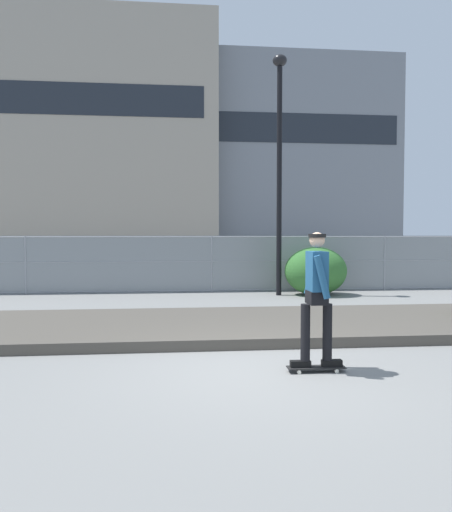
{
  "coord_description": "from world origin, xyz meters",
  "views": [
    {
      "loc": [
        -1.17,
        -6.56,
        1.88
      ],
      "look_at": [
        0.15,
        6.23,
        1.32
      ],
      "focal_mm": 34.3,
      "sensor_mm": 36.0,
      "label": 1
    }
  ],
  "objects_px": {
    "street_lamp": "(279,148)",
    "shrub_left": "(316,271)",
    "skateboard": "(316,368)",
    "parked_car_mid": "(264,261)",
    "skater": "(317,290)",
    "parked_car_near": "(89,262)"
  },
  "relations": [
    {
      "from": "street_lamp",
      "to": "shrub_left",
      "type": "xyz_separation_m",
      "value": [
        1.15,
        -0.08,
        -3.79
      ]
    },
    {
      "from": "skateboard",
      "to": "parked_car_mid",
      "type": "distance_m",
      "value": 12.6
    },
    {
      "from": "shrub_left",
      "to": "skateboard",
      "type": "bearing_deg",
      "value": -106.23
    },
    {
      "from": "skater",
      "to": "parked_car_near",
      "type": "height_order",
      "value": "skater"
    },
    {
      "from": "skateboard",
      "to": "skater",
      "type": "bearing_deg",
      "value": -7.13
    },
    {
      "from": "parked_car_mid",
      "to": "shrub_left",
      "type": "distance_m",
      "value": 4.23
    },
    {
      "from": "skater",
      "to": "shrub_left",
      "type": "bearing_deg",
      "value": 73.77
    },
    {
      "from": "skateboard",
      "to": "street_lamp",
      "type": "bearing_deg",
      "value": 81.39
    },
    {
      "from": "shrub_left",
      "to": "skater",
      "type": "bearing_deg",
      "value": -106.23
    },
    {
      "from": "parked_car_near",
      "to": "street_lamp",
      "type": "bearing_deg",
      "value": -31.79
    },
    {
      "from": "street_lamp",
      "to": "shrub_left",
      "type": "bearing_deg",
      "value": -3.75
    },
    {
      "from": "skateboard",
      "to": "parked_car_near",
      "type": "height_order",
      "value": "parked_car_near"
    },
    {
      "from": "skateboard",
      "to": "street_lamp",
      "type": "xyz_separation_m",
      "value": [
        1.27,
        8.41,
        4.48
      ]
    },
    {
      "from": "skateboard",
      "to": "parked_car_near",
      "type": "relative_size",
      "value": 0.18
    },
    {
      "from": "skateboard",
      "to": "parked_car_near",
      "type": "xyz_separation_m",
      "value": [
        -5.2,
        12.43,
        0.78
      ]
    },
    {
      "from": "skater",
      "to": "shrub_left",
      "type": "xyz_separation_m",
      "value": [
        2.43,
        8.34,
        -0.38
      ]
    },
    {
      "from": "street_lamp",
      "to": "parked_car_mid",
      "type": "bearing_deg",
      "value": 86.23
    },
    {
      "from": "street_lamp",
      "to": "shrub_left",
      "type": "relative_size",
      "value": 3.79
    },
    {
      "from": "skateboard",
      "to": "parked_car_near",
      "type": "bearing_deg",
      "value": 112.7
    },
    {
      "from": "street_lamp",
      "to": "skateboard",
      "type": "bearing_deg",
      "value": -98.61
    },
    {
      "from": "skateboard",
      "to": "shrub_left",
      "type": "bearing_deg",
      "value": 73.77
    },
    {
      "from": "skater",
      "to": "parked_car_near",
      "type": "relative_size",
      "value": 0.42
    }
  ]
}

